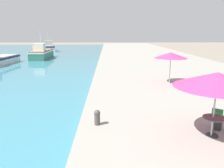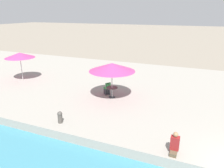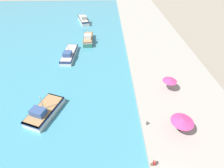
{
  "view_description": "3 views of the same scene",
  "coord_description": "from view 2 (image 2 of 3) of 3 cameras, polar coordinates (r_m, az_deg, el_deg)",
  "views": [
    {
      "loc": [
        1.23,
        0.68,
        4.31
      ],
      "look_at": [
        1.5,
        13.33,
        1.32
      ],
      "focal_mm": 35.0,
      "sensor_mm": 36.0,
      "label": 1
    },
    {
      "loc": [
        -7.68,
        2.68,
        6.15
      ],
      "look_at": [
        5.11,
        8.11,
        1.52
      ],
      "focal_mm": 35.0,
      "sensor_mm": 36.0,
      "label": 2
    },
    {
      "loc": [
        -4.78,
        -6.57,
        21.07
      ],
      "look_at": [
        -4.0,
        18.0,
        1.12
      ],
      "focal_mm": 28.0,
      "sensor_mm": 36.0,
      "label": 3
    }
  ],
  "objects": [
    {
      "name": "cafe_table",
      "position": [
        14.85,
        -0.04,
        -1.64
      ],
      "size": [
        0.8,
        0.8,
        0.74
      ],
      "color": "#333338",
      "rests_on": "quay_promenade"
    },
    {
      "name": "mooring_bollard",
      "position": [
        11.95,
        -13.43,
        -8.33
      ],
      "size": [
        0.26,
        0.26,
        0.65
      ],
      "color": "#4C4742",
      "rests_on": "quay_promenade"
    },
    {
      "name": "cafe_umbrella_white",
      "position": [
        20.01,
        -22.96,
        6.94
      ],
      "size": [
        2.46,
        2.46,
        2.36
      ],
      "color": "#B7B7B7",
      "rests_on": "quay_promenade"
    },
    {
      "name": "cafe_chair_left",
      "position": [
        15.52,
        -1.33,
        -1.56
      ],
      "size": [
        0.58,
        0.59,
        0.91
      ],
      "rotation": [
        0.0,
        0.0,
        -0.66
      ],
      "color": "#2D2D33",
      "rests_on": "quay_promenade"
    },
    {
      "name": "cafe_umbrella_pink",
      "position": [
        14.32,
        0.0,
        4.44
      ],
      "size": [
        3.06,
        3.06,
        2.44
      ],
      "color": "#B7B7B7",
      "rests_on": "quay_promenade"
    },
    {
      "name": "person_at_quay",
      "position": [
        9.69,
        16.04,
        -14.87
      ],
      "size": [
        0.52,
        0.36,
        0.96
      ],
      "color": "brown",
      "rests_on": "quay_promenade"
    }
  ]
}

